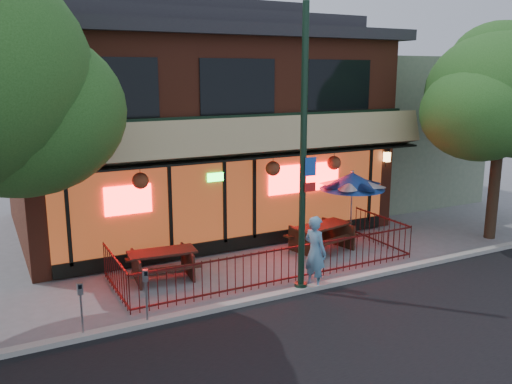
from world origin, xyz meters
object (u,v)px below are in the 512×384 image
at_px(picnic_table_left, 162,260).
at_px(street_tree_right, 502,87).
at_px(street_light, 303,168).
at_px(picnic_table_right, 322,233).
at_px(parking_meter_near, 146,288).
at_px(patio_umbrella, 352,181).
at_px(pedestrian, 315,252).
at_px(parking_meter_far, 81,301).

bearing_deg(picnic_table_left, street_tree_right, -7.56).
xyz_separation_m(street_light, picnic_table_right, (2.28, 2.42, -2.61)).
distance_m(street_tree_right, parking_meter_near, 12.76).
distance_m(picnic_table_right, parking_meter_near, 6.77).
relative_size(picnic_table_right, patio_umbrella, 0.91).
height_order(patio_umbrella, pedestrian, patio_umbrella).
relative_size(picnic_table_right, parking_meter_far, 1.78).
relative_size(street_tree_right, picnic_table_right, 3.25).
distance_m(street_tree_right, pedestrian, 8.64).
bearing_deg(parking_meter_far, patio_umbrella, 17.03).
height_order(street_light, patio_umbrella, street_light).
xyz_separation_m(picnic_table_right, pedestrian, (-1.83, -2.37, 0.41)).
relative_size(street_tree_right, parking_meter_near, 5.49).
height_order(parking_meter_near, parking_meter_far, parking_meter_near).
bearing_deg(pedestrian, street_tree_right, -95.95).
xyz_separation_m(picnic_table_left, parking_meter_near, (-1.16, -2.51, 0.36)).
distance_m(street_light, pedestrian, 2.25).
distance_m(pedestrian, parking_meter_near, 4.45).
bearing_deg(parking_meter_far, picnic_table_left, 44.32).
relative_size(picnic_table_left, pedestrian, 1.01).
bearing_deg(patio_umbrella, street_light, -142.97).
bearing_deg(parking_meter_far, street_light, 0.30).
height_order(picnic_table_left, parking_meter_near, parking_meter_near).
bearing_deg(street_tree_right, pedestrian, -172.98).
relative_size(patio_umbrella, parking_meter_far, 1.95).
distance_m(street_tree_right, parking_meter_far, 14.06).
xyz_separation_m(picnic_table_left, pedestrian, (3.28, -2.38, 0.44)).
bearing_deg(parking_meter_far, picnic_table_right, 17.80).
bearing_deg(picnic_table_left, picnic_table_right, -0.11).
bearing_deg(parking_meter_near, street_tree_right, 5.06).
relative_size(street_light, pedestrian, 3.71).
bearing_deg(pedestrian, parking_meter_near, 78.70).
relative_size(picnic_table_left, parking_meter_far, 1.57).
bearing_deg(picnic_table_left, parking_meter_far, -135.68).
xyz_separation_m(picnic_table_left, parking_meter_far, (-2.52, -2.46, 0.32)).
xyz_separation_m(street_tree_right, patio_umbrella, (-4.44, 1.73, -2.94)).
bearing_deg(parking_meter_far, street_tree_right, 4.34).
bearing_deg(parking_meter_far, parking_meter_near, -2.07).
relative_size(street_light, picnic_table_left, 3.66).
xyz_separation_m(street_light, parking_meter_near, (-4.00, -0.08, -2.28)).
relative_size(picnic_table_left, parking_meter_near, 1.49).
height_order(street_light, pedestrian, street_light).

